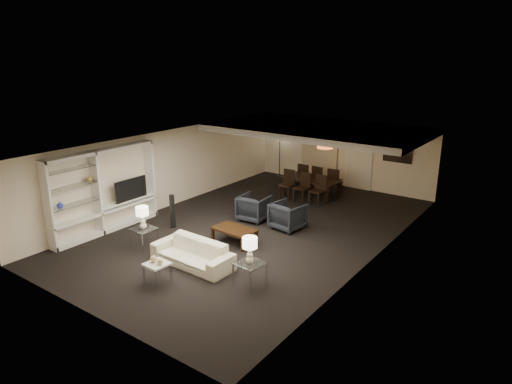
{
  "coord_description": "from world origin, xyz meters",
  "views": [
    {
      "loc": [
        7.15,
        -9.91,
        4.88
      ],
      "look_at": [
        0.0,
        0.0,
        1.1
      ],
      "focal_mm": 32.0,
      "sensor_mm": 36.0,
      "label": 1
    }
  ],
  "objects_px": {
    "floor_speaker": "(172,211)",
    "dining_table": "(311,188)",
    "pendant_light": "(325,145)",
    "chair_nm": "(302,187)",
    "coffee_table": "(234,236)",
    "armchair_left": "(254,208)",
    "armchair_right": "(288,216)",
    "vase_amber": "(89,178)",
    "chair_fm": "(320,179)",
    "side_table_left": "(144,238)",
    "chair_fr": "(335,182)",
    "television": "(128,189)",
    "sofa": "(192,253)",
    "floor_lamp": "(280,156)",
    "table_lamp_right": "(250,250)",
    "side_table_right": "(250,274)",
    "marble_table": "(158,273)",
    "vase_blue": "(60,205)",
    "chair_fl": "(305,176)",
    "table_lamp_left": "(143,218)",
    "chair_nl": "(286,185)",
    "chair_nr": "(317,190)"
  },
  "relations": [
    {
      "from": "television",
      "to": "armchair_right",
      "type": "bearing_deg",
      "value": -59.96
    },
    {
      "from": "vase_amber",
      "to": "chair_fm",
      "type": "relative_size",
      "value": 0.17
    },
    {
      "from": "marble_table",
      "to": "vase_amber",
      "type": "height_order",
      "value": "vase_amber"
    },
    {
      "from": "side_table_left",
      "to": "floor_speaker",
      "type": "relative_size",
      "value": 0.57
    },
    {
      "from": "side_table_right",
      "to": "floor_speaker",
      "type": "bearing_deg",
      "value": 159.46
    },
    {
      "from": "table_lamp_left",
      "to": "floor_speaker",
      "type": "relative_size",
      "value": 0.59
    },
    {
      "from": "chair_fr",
      "to": "floor_lamp",
      "type": "distance_m",
      "value": 3.16
    },
    {
      "from": "vase_amber",
      "to": "chair_nr",
      "type": "distance_m",
      "value": 7.08
    },
    {
      "from": "side_table_left",
      "to": "sofa",
      "type": "bearing_deg",
      "value": 0.0
    },
    {
      "from": "floor_speaker",
      "to": "chair_fr",
      "type": "xyz_separation_m",
      "value": [
        2.38,
        5.55,
        -0.0
      ]
    },
    {
      "from": "floor_speaker",
      "to": "dining_table",
      "type": "distance_m",
      "value": 5.21
    },
    {
      "from": "armchair_left",
      "to": "armchair_right",
      "type": "xyz_separation_m",
      "value": [
        1.2,
        0.0,
        0.0
      ]
    },
    {
      "from": "table_lamp_left",
      "to": "dining_table",
      "type": "bearing_deg",
      "value": 77.89
    },
    {
      "from": "armchair_right",
      "to": "marble_table",
      "type": "xyz_separation_m",
      "value": [
        -0.6,
        -4.4,
        -0.15
      ]
    },
    {
      "from": "side_table_right",
      "to": "chair_nm",
      "type": "relative_size",
      "value": 0.58
    },
    {
      "from": "coffee_table",
      "to": "side_table_left",
      "type": "relative_size",
      "value": 2.0
    },
    {
      "from": "floor_speaker",
      "to": "vase_blue",
      "type": "bearing_deg",
      "value": -99.36
    },
    {
      "from": "armchair_left",
      "to": "pendant_light",
      "type": "bearing_deg",
      "value": -109.11
    },
    {
      "from": "television",
      "to": "floor_lamp",
      "type": "xyz_separation_m",
      "value": [
        0.7,
        7.0,
        -0.21
      ]
    },
    {
      "from": "armchair_left",
      "to": "chair_nl",
      "type": "distance_m",
      "value": 2.41
    },
    {
      "from": "vase_blue",
      "to": "chair_nm",
      "type": "distance_m",
      "value": 7.55
    },
    {
      "from": "side_table_right",
      "to": "pendant_light",
      "type": "bearing_deg",
      "value": 103.78
    },
    {
      "from": "coffee_table",
      "to": "chair_nl",
      "type": "xyz_separation_m",
      "value": [
        -0.94,
        4.08,
        0.29
      ]
    },
    {
      "from": "floor_speaker",
      "to": "chair_nm",
      "type": "relative_size",
      "value": 1.01
    },
    {
      "from": "table_lamp_left",
      "to": "floor_lamp",
      "type": "height_order",
      "value": "floor_lamp"
    },
    {
      "from": "television",
      "to": "pendant_light",
      "type": "bearing_deg",
      "value": -34.05
    },
    {
      "from": "pendant_light",
      "to": "chair_nm",
      "type": "bearing_deg",
      "value": -130.36
    },
    {
      "from": "pendant_light",
      "to": "coffee_table",
      "type": "xyz_separation_m",
      "value": [
        -0.16,
        -4.67,
        -1.72
      ]
    },
    {
      "from": "television",
      "to": "vase_blue",
      "type": "distance_m",
      "value": 2.14
    },
    {
      "from": "pendant_light",
      "to": "vase_blue",
      "type": "height_order",
      "value": "pendant_light"
    },
    {
      "from": "armchair_right",
      "to": "table_lamp_right",
      "type": "relative_size",
      "value": 1.44
    },
    {
      "from": "floor_lamp",
      "to": "vase_amber",
      "type": "bearing_deg",
      "value": -95.05
    },
    {
      "from": "television",
      "to": "floor_speaker",
      "type": "bearing_deg",
      "value": -70.55
    },
    {
      "from": "chair_fl",
      "to": "vase_blue",
      "type": "bearing_deg",
      "value": 72.14
    },
    {
      "from": "television",
      "to": "chair_fm",
      "type": "bearing_deg",
      "value": -27.13
    },
    {
      "from": "side_table_left",
      "to": "vase_blue",
      "type": "bearing_deg",
      "value": -146.34
    },
    {
      "from": "side_table_left",
      "to": "floor_speaker",
      "type": "distance_m",
      "value": 1.51
    },
    {
      "from": "marble_table",
      "to": "chair_nl",
      "type": "bearing_deg",
      "value": 97.91
    },
    {
      "from": "chair_nl",
      "to": "table_lamp_left",
      "type": "bearing_deg",
      "value": -100.75
    },
    {
      "from": "sofa",
      "to": "armchair_left",
      "type": "distance_m",
      "value": 3.36
    },
    {
      "from": "television",
      "to": "vase_amber",
      "type": "bearing_deg",
      "value": 178.59
    },
    {
      "from": "side_table_right",
      "to": "vase_blue",
      "type": "distance_m",
      "value": 5.35
    },
    {
      "from": "side_table_left",
      "to": "table_lamp_left",
      "type": "height_order",
      "value": "table_lamp_left"
    },
    {
      "from": "television",
      "to": "table_lamp_left",
      "type": "bearing_deg",
      "value": -119.59
    },
    {
      "from": "coffee_table",
      "to": "chair_fr",
      "type": "relative_size",
      "value": 1.15
    },
    {
      "from": "pendant_light",
      "to": "table_lamp_right",
      "type": "height_order",
      "value": "pendant_light"
    },
    {
      "from": "coffee_table",
      "to": "dining_table",
      "type": "distance_m",
      "value": 4.74
    },
    {
      "from": "sofa",
      "to": "side_table_left",
      "type": "bearing_deg",
      "value": -178.67
    },
    {
      "from": "vase_blue",
      "to": "dining_table",
      "type": "bearing_deg",
      "value": 67.49
    },
    {
      "from": "armchair_left",
      "to": "floor_lamp",
      "type": "height_order",
      "value": "floor_lamp"
    }
  ]
}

